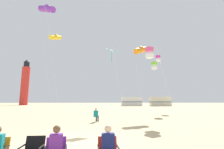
# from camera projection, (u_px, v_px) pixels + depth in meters

# --- Properties ---
(ground) EXTENTS (200.00, 200.00, 0.00)m
(ground) POSITION_uv_depth(u_px,v_px,m) (72.00, 142.00, 7.11)
(ground) COLOR #CCB584
(camp_chair_black) EXTENTS (0.59, 0.60, 0.82)m
(camp_chair_black) POSITION_uv_depth(u_px,v_px,m) (33.00, 149.00, 4.39)
(camp_chair_black) COLOR black
(camp_chair_black) RESTS_ON ground
(spectator_purple_chair) EXTENTS (0.43, 0.55, 1.16)m
(spectator_purple_chair) POSITION_uv_depth(u_px,v_px,m) (56.00, 148.00, 4.14)
(spectator_purple_chair) COLOR #722D99
(spectator_purple_chair) RESTS_ON ground
(spectator_red_chair) EXTENTS (0.36, 0.53, 1.16)m
(spectator_red_chair) POSITION_uv_depth(u_px,v_px,m) (108.00, 147.00, 4.21)
(spectator_red_chair) COLOR navy
(spectator_red_chair) RESTS_ON ground
(kite_flyer_standing) EXTENTS (0.43, 0.56, 1.16)m
(kite_flyer_standing) POSITION_uv_depth(u_px,v_px,m) (96.00, 114.00, 13.81)
(kite_flyer_standing) COLOR #147F84
(kite_flyer_standing) RESTS_ON ground
(kite_tube_violet) EXTENTS (3.24, 2.93, 13.00)m
(kite_tube_violet) POSITION_uv_depth(u_px,v_px,m) (47.00, 9.00, 18.74)
(kite_tube_violet) COLOR silver
(kite_tube_violet) RESTS_ON ground
(kite_tube_orange) EXTENTS (2.27, 2.25, 8.89)m
(kite_tube_orange) POSITION_uv_depth(u_px,v_px,m) (141.00, 50.00, 20.75)
(kite_tube_orange) COLOR silver
(kite_tube_orange) RESTS_ON ground
(kite_tube_gold) EXTENTS (2.78, 3.17, 12.47)m
(kite_tube_gold) POSITION_uv_depth(u_px,v_px,m) (55.00, 37.00, 25.82)
(kite_tube_gold) COLOR silver
(kite_tube_gold) RESTS_ON ground
(kite_diamond_cyan) EXTENTS (1.79, 1.79, 6.73)m
(kite_diamond_cyan) POSITION_uv_depth(u_px,v_px,m) (112.00, 52.00, 15.37)
(kite_diamond_cyan) COLOR silver
(kite_diamond_cyan) RESTS_ON ground
(kite_box_magenta) EXTENTS (1.36, 1.25, 10.24)m
(kite_box_magenta) POSITION_uv_depth(u_px,v_px,m) (158.00, 58.00, 30.72)
(kite_box_magenta) COLOR silver
(kite_box_magenta) RESTS_ON ground
(kite_box_rainbow) EXTENTS (2.81, 2.81, 7.32)m
(kite_box_rainbow) POSITION_uv_depth(u_px,v_px,m) (150.00, 53.00, 16.96)
(kite_box_rainbow) COLOR silver
(kite_box_rainbow) RESTS_ON ground
(kite_box_lime) EXTENTS (2.43, 2.43, 7.56)m
(kite_box_lime) POSITION_uv_depth(u_px,v_px,m) (154.00, 66.00, 24.45)
(kite_box_lime) COLOR silver
(kite_box_lime) RESTS_ON ground
(lighthouse_distant) EXTENTS (2.80, 2.80, 16.80)m
(lighthouse_distant) POSITION_uv_depth(u_px,v_px,m) (25.00, 83.00, 59.38)
(lighthouse_distant) COLOR red
(lighthouse_distant) RESTS_ON ground
(rv_van_white) EXTENTS (6.61, 2.87, 2.80)m
(rv_van_white) POSITION_uv_depth(u_px,v_px,m) (132.00, 101.00, 51.86)
(rv_van_white) COLOR white
(rv_van_white) RESTS_ON ground
(rv_van_cream) EXTENTS (6.58, 2.75, 2.80)m
(rv_van_cream) POSITION_uv_depth(u_px,v_px,m) (160.00, 101.00, 50.38)
(rv_van_cream) COLOR beige
(rv_van_cream) RESTS_ON ground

